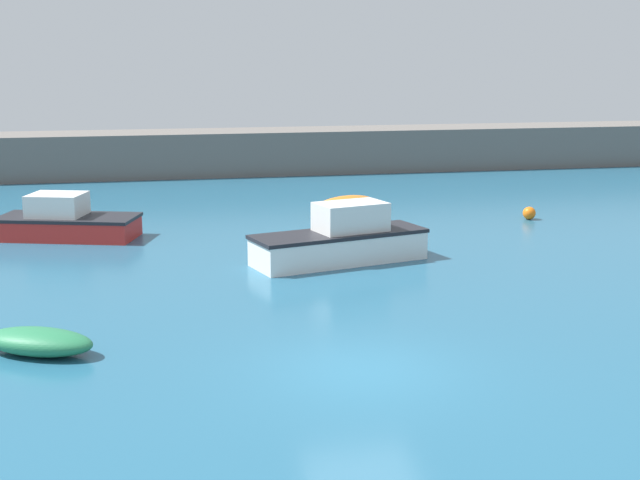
% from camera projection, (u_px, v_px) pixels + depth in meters
% --- Properties ---
extents(ground_plane, '(120.00, 120.00, 0.20)m').
position_uv_depth(ground_plane, '(363.00, 375.00, 19.14)').
color(ground_plane, '#235B7A').
extents(harbor_breakwater, '(62.49, 3.90, 2.38)m').
position_uv_depth(harbor_breakwater, '(220.00, 152.00, 49.61)').
color(harbor_breakwater, '#66605B').
rests_on(harbor_breakwater, ground_plane).
extents(open_tender_yellow, '(3.40, 2.57, 0.81)m').
position_uv_depth(open_tender_yellow, '(346.00, 205.00, 37.16)').
color(open_tender_yellow, orange).
rests_on(open_tender_yellow, ground_plane).
extents(rowboat_blue_near, '(2.90, 2.25, 0.60)m').
position_uv_depth(rowboat_blue_near, '(39.00, 342.00, 20.08)').
color(rowboat_blue_near, '#287A4C').
rests_on(rowboat_blue_near, ground_plane).
extents(cabin_cruiser_white, '(6.04, 3.29, 1.93)m').
position_uv_depth(cabin_cruiser_white, '(342.00, 240.00, 28.82)').
color(cabin_cruiser_white, white).
rests_on(cabin_cruiser_white, ground_plane).
extents(motorboat_grey_hull, '(5.42, 3.55, 1.64)m').
position_uv_depth(motorboat_grey_hull, '(66.00, 222.00, 32.52)').
color(motorboat_grey_hull, red).
rests_on(motorboat_grey_hull, ground_plane).
extents(mooring_buoy_yellow, '(0.52, 0.52, 0.52)m').
position_uv_depth(mooring_buoy_yellow, '(351.00, 225.00, 33.71)').
color(mooring_buoy_yellow, yellow).
rests_on(mooring_buoy_yellow, ground_plane).
extents(mooring_buoy_orange, '(0.52, 0.52, 0.52)m').
position_uv_depth(mooring_buoy_orange, '(529.00, 213.00, 36.20)').
color(mooring_buoy_orange, orange).
rests_on(mooring_buoy_orange, ground_plane).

